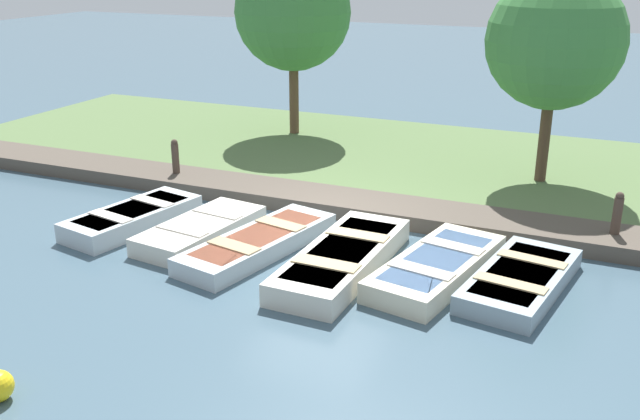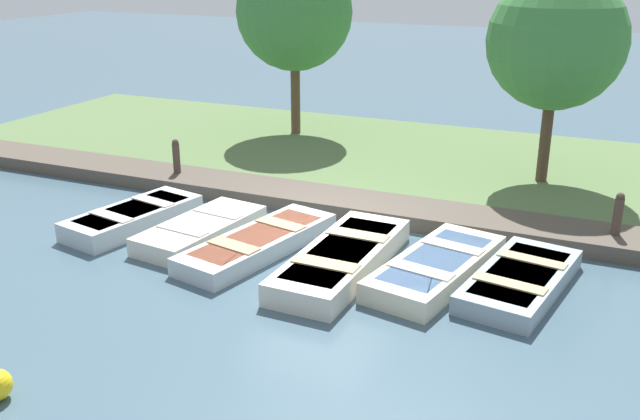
{
  "view_description": "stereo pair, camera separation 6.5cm",
  "coord_description": "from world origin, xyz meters",
  "px_view_note": "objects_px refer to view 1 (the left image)",
  "views": [
    {
      "loc": [
        11.44,
        5.06,
        5.04
      ],
      "look_at": [
        0.41,
        0.26,
        0.65
      ],
      "focal_mm": 40.0,
      "sensor_mm": 36.0,
      "label": 1
    },
    {
      "loc": [
        11.42,
        5.12,
        5.04
      ],
      "look_at": [
        0.41,
        0.26,
        0.65
      ],
      "focal_mm": 40.0,
      "sensor_mm": 36.0,
      "label": 2
    }
  ],
  "objects_px": {
    "rowboat_5": "(521,280)",
    "mooring_post_near": "(176,162)",
    "park_tree_far_left": "(293,12)",
    "rowboat_2": "(258,243)",
    "rowboat_4": "(437,267)",
    "park_tree_left": "(555,41)",
    "rowboat_3": "(342,259)",
    "mooring_post_far": "(616,221)",
    "rowboat_0": "(133,218)",
    "rowboat_1": "(201,230)"
  },
  "relations": [
    {
      "from": "rowboat_4",
      "to": "rowboat_3",
      "type": "bearing_deg",
      "value": -66.3
    },
    {
      "from": "mooring_post_far",
      "to": "rowboat_4",
      "type": "bearing_deg",
      "value": -47.12
    },
    {
      "from": "rowboat_5",
      "to": "rowboat_2",
      "type": "bearing_deg",
      "value": -76.35
    },
    {
      "from": "rowboat_1",
      "to": "rowboat_5",
      "type": "xyz_separation_m",
      "value": [
        -0.23,
        5.76,
        -0.02
      ]
    },
    {
      "from": "rowboat_1",
      "to": "park_tree_far_left",
      "type": "height_order",
      "value": "park_tree_far_left"
    },
    {
      "from": "rowboat_3",
      "to": "park_tree_left",
      "type": "relative_size",
      "value": 0.75
    },
    {
      "from": "rowboat_4",
      "to": "mooring_post_far",
      "type": "relative_size",
      "value": 3.0
    },
    {
      "from": "rowboat_3",
      "to": "mooring_post_near",
      "type": "relative_size",
      "value": 3.3
    },
    {
      "from": "rowboat_0",
      "to": "rowboat_3",
      "type": "distance_m",
      "value": 4.44
    },
    {
      "from": "rowboat_3",
      "to": "park_tree_far_left",
      "type": "height_order",
      "value": "park_tree_far_left"
    },
    {
      "from": "rowboat_5",
      "to": "rowboat_3",
      "type": "bearing_deg",
      "value": -71.83
    },
    {
      "from": "rowboat_0",
      "to": "park_tree_left",
      "type": "relative_size",
      "value": 0.61
    },
    {
      "from": "rowboat_5",
      "to": "mooring_post_near",
      "type": "relative_size",
      "value": 2.73
    },
    {
      "from": "rowboat_2",
      "to": "mooring_post_near",
      "type": "relative_size",
      "value": 3.22
    },
    {
      "from": "rowboat_1",
      "to": "mooring_post_near",
      "type": "relative_size",
      "value": 2.56
    },
    {
      "from": "park_tree_far_left",
      "to": "rowboat_4",
      "type": "bearing_deg",
      "value": 39.54
    },
    {
      "from": "rowboat_1",
      "to": "park_tree_left",
      "type": "height_order",
      "value": "park_tree_left"
    },
    {
      "from": "rowboat_5",
      "to": "park_tree_left",
      "type": "relative_size",
      "value": 0.62
    },
    {
      "from": "rowboat_2",
      "to": "rowboat_4",
      "type": "distance_m",
      "value": 3.18
    },
    {
      "from": "rowboat_0",
      "to": "mooring_post_near",
      "type": "height_order",
      "value": "mooring_post_near"
    },
    {
      "from": "rowboat_0",
      "to": "park_tree_far_left",
      "type": "relative_size",
      "value": 0.57
    },
    {
      "from": "rowboat_0",
      "to": "mooring_post_far",
      "type": "distance_m",
      "value": 8.93
    },
    {
      "from": "rowboat_5",
      "to": "park_tree_far_left",
      "type": "relative_size",
      "value": 0.58
    },
    {
      "from": "rowboat_0",
      "to": "rowboat_5",
      "type": "bearing_deg",
      "value": 103.4
    },
    {
      "from": "rowboat_1",
      "to": "park_tree_left",
      "type": "xyz_separation_m",
      "value": [
        -5.65,
        5.35,
        3.07
      ]
    },
    {
      "from": "rowboat_2",
      "to": "park_tree_left",
      "type": "height_order",
      "value": "park_tree_left"
    },
    {
      "from": "rowboat_5",
      "to": "mooring_post_far",
      "type": "distance_m",
      "value": 2.66
    },
    {
      "from": "rowboat_1",
      "to": "rowboat_5",
      "type": "distance_m",
      "value": 5.76
    },
    {
      "from": "rowboat_2",
      "to": "park_tree_left",
      "type": "bearing_deg",
      "value": 156.83
    },
    {
      "from": "rowboat_1",
      "to": "rowboat_3",
      "type": "bearing_deg",
      "value": 93.11
    },
    {
      "from": "rowboat_3",
      "to": "park_tree_far_left",
      "type": "bearing_deg",
      "value": -148.0
    },
    {
      "from": "rowboat_0",
      "to": "rowboat_2",
      "type": "height_order",
      "value": "rowboat_0"
    },
    {
      "from": "rowboat_5",
      "to": "mooring_post_near",
      "type": "bearing_deg",
      "value": -96.64
    },
    {
      "from": "rowboat_1",
      "to": "rowboat_5",
      "type": "height_order",
      "value": "rowboat_1"
    },
    {
      "from": "rowboat_0",
      "to": "rowboat_2",
      "type": "bearing_deg",
      "value": 99.61
    },
    {
      "from": "rowboat_4",
      "to": "mooring_post_near",
      "type": "height_order",
      "value": "mooring_post_near"
    },
    {
      "from": "mooring_post_far",
      "to": "park_tree_left",
      "type": "bearing_deg",
      "value": -151.7
    },
    {
      "from": "rowboat_2",
      "to": "park_tree_far_left",
      "type": "relative_size",
      "value": 0.69
    },
    {
      "from": "rowboat_2",
      "to": "rowboat_5",
      "type": "height_order",
      "value": "rowboat_2"
    },
    {
      "from": "rowboat_5",
      "to": "park_tree_far_left",
      "type": "distance_m",
      "value": 10.87
    },
    {
      "from": "rowboat_2",
      "to": "park_tree_left",
      "type": "relative_size",
      "value": 0.74
    },
    {
      "from": "park_tree_left",
      "to": "rowboat_4",
      "type": "bearing_deg",
      "value": -9.45
    },
    {
      "from": "mooring_post_far",
      "to": "park_tree_left",
      "type": "xyz_separation_m",
      "value": [
        -3.11,
        -1.67,
        2.71
      ]
    },
    {
      "from": "mooring_post_near",
      "to": "park_tree_left",
      "type": "height_order",
      "value": "park_tree_left"
    },
    {
      "from": "mooring_post_far",
      "to": "park_tree_left",
      "type": "relative_size",
      "value": 0.23
    },
    {
      "from": "rowboat_2",
      "to": "mooring_post_near",
      "type": "xyz_separation_m",
      "value": [
        -2.64,
        -3.51,
        0.37
      ]
    },
    {
      "from": "rowboat_1",
      "to": "mooring_post_far",
      "type": "height_order",
      "value": "mooring_post_far"
    },
    {
      "from": "park_tree_left",
      "to": "park_tree_far_left",
      "type": "bearing_deg",
      "value": -104.7
    },
    {
      "from": "rowboat_3",
      "to": "rowboat_5",
      "type": "relative_size",
      "value": 1.21
    },
    {
      "from": "mooring_post_far",
      "to": "rowboat_2",
      "type": "bearing_deg",
      "value": -65.4
    }
  ]
}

